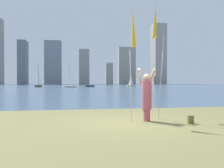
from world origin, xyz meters
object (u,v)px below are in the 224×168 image
at_px(kite_flag_right, 155,22).
at_px(sailboat_2, 131,81).
at_px(person, 147,95).
at_px(sailboat_5, 70,86).
at_px(sailboat_3, 90,86).
at_px(kite_flag_left, 133,30).
at_px(bag, 190,119).
at_px(sailboat_0, 39,79).

relative_size(kite_flag_right, sailboat_2, 1.17).
distance_m(person, sailboat_5, 43.84).
distance_m(kite_flag_right, sailboat_5, 43.33).
height_order(person, sailboat_5, sailboat_5).
relative_size(kite_flag_right, sailboat_3, 1.29).
bearing_deg(kite_flag_left, kite_flag_right, 39.73).
bearing_deg(kite_flag_right, bag, -62.55).
bearing_deg(kite_flag_right, sailboat_2, 77.22).
xyz_separation_m(bag, sailboat_2, (10.30, 50.05, 1.39)).
height_order(sailboat_0, sailboat_5, sailboat_5).
bearing_deg(sailboat_3, sailboat_0, -178.60).
bearing_deg(person, sailboat_2, 95.64).
bearing_deg(sailboat_5, kite_flag_right, -84.45).
height_order(kite_flag_left, sailboat_5, sailboat_5).
bearing_deg(kite_flag_right, person, -129.36).
xyz_separation_m(kite_flag_left, sailboat_0, (-10.42, 49.58, -1.32)).
relative_size(kite_flag_right, sailboat_0, 0.80).
relative_size(sailboat_0, sailboat_2, 1.47).
bearing_deg(sailboat_0, sailboat_3, 1.40).
xyz_separation_m(person, bag, (1.30, -0.72, -0.79)).
distance_m(person, bag, 1.68).
height_order(kite_flag_right, sailboat_5, sailboat_5).
distance_m(person, sailboat_0, 50.55).
height_order(person, bag, person).
xyz_separation_m(person, sailboat_3, (1.20, 49.63, -0.67)).
bearing_deg(sailboat_0, sailboat_2, -0.01).
relative_size(sailboat_0, sailboat_5, 0.99).
height_order(person, kite_flag_right, kite_flag_right).
bearing_deg(sailboat_5, sailboat_0, 142.60).
height_order(sailboat_2, sailboat_5, sailboat_5).
relative_size(kite_flag_left, sailboat_3, 1.11).
bearing_deg(sailboat_2, kite_flag_left, -103.79).
height_order(kite_flag_left, kite_flag_right, kite_flag_right).
relative_size(bag, sailboat_5, 0.05).
distance_m(kite_flag_right, sailboat_0, 50.03).
bearing_deg(person, kite_flag_right, 69.52).
relative_size(bag, sailboat_2, 0.07).
xyz_separation_m(kite_flag_left, sailboat_3, (1.77, 49.88, -2.91)).
relative_size(sailboat_0, sailboat_3, 1.62).
bearing_deg(person, kite_flag_left, -137.22).
xyz_separation_m(person, sailboat_0, (-10.99, 49.33, 0.92)).
bearing_deg(sailboat_5, bag, -83.69).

